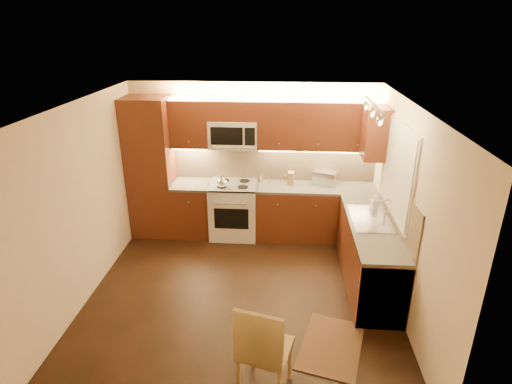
# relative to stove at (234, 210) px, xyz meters

# --- Properties ---
(floor) EXTENTS (4.00, 4.00, 0.01)m
(floor) POSITION_rel_stove_xyz_m (0.30, -1.68, -0.46)
(floor) COLOR black
(floor) RESTS_ON ground
(ceiling) EXTENTS (4.00, 4.00, 0.01)m
(ceiling) POSITION_rel_stove_xyz_m (0.30, -1.68, 2.04)
(ceiling) COLOR beige
(ceiling) RESTS_ON ground
(wall_back) EXTENTS (4.00, 0.01, 2.50)m
(wall_back) POSITION_rel_stove_xyz_m (0.30, 0.32, 0.79)
(wall_back) COLOR beige
(wall_back) RESTS_ON ground
(wall_front) EXTENTS (4.00, 0.01, 2.50)m
(wall_front) POSITION_rel_stove_xyz_m (0.30, -3.67, 0.79)
(wall_front) COLOR beige
(wall_front) RESTS_ON ground
(wall_left) EXTENTS (0.01, 4.00, 2.50)m
(wall_left) POSITION_rel_stove_xyz_m (-1.70, -1.68, 0.79)
(wall_left) COLOR beige
(wall_left) RESTS_ON ground
(wall_right) EXTENTS (0.01, 4.00, 2.50)m
(wall_right) POSITION_rel_stove_xyz_m (2.30, -1.68, 0.79)
(wall_right) COLOR beige
(wall_right) RESTS_ON ground
(pantry) EXTENTS (0.70, 0.60, 2.30)m
(pantry) POSITION_rel_stove_xyz_m (-1.35, 0.02, 0.69)
(pantry) COLOR #46200F
(pantry) RESTS_ON floor
(base_cab_back_left) EXTENTS (0.62, 0.60, 0.86)m
(base_cab_back_left) POSITION_rel_stove_xyz_m (-0.69, 0.02, -0.03)
(base_cab_back_left) COLOR #46200F
(base_cab_back_left) RESTS_ON floor
(counter_back_left) EXTENTS (0.62, 0.60, 0.04)m
(counter_back_left) POSITION_rel_stove_xyz_m (-0.69, 0.02, 0.42)
(counter_back_left) COLOR #34322F
(counter_back_left) RESTS_ON base_cab_back_left
(base_cab_back_right) EXTENTS (1.92, 0.60, 0.86)m
(base_cab_back_right) POSITION_rel_stove_xyz_m (1.34, 0.02, -0.03)
(base_cab_back_right) COLOR #46200F
(base_cab_back_right) RESTS_ON floor
(counter_back_right) EXTENTS (1.92, 0.60, 0.04)m
(counter_back_right) POSITION_rel_stove_xyz_m (1.34, 0.02, 0.42)
(counter_back_right) COLOR #34322F
(counter_back_right) RESTS_ON base_cab_back_right
(base_cab_right) EXTENTS (0.60, 2.00, 0.86)m
(base_cab_right) POSITION_rel_stove_xyz_m (2.00, -1.28, -0.03)
(base_cab_right) COLOR #46200F
(base_cab_right) RESTS_ON floor
(counter_right) EXTENTS (0.60, 2.00, 0.04)m
(counter_right) POSITION_rel_stove_xyz_m (2.00, -1.28, 0.42)
(counter_right) COLOR #34322F
(counter_right) RESTS_ON base_cab_right
(dishwasher) EXTENTS (0.58, 0.60, 0.84)m
(dishwasher) POSITION_rel_stove_xyz_m (2.00, -1.98, -0.03)
(dishwasher) COLOR silver
(dishwasher) RESTS_ON floor
(backsplash_back) EXTENTS (3.30, 0.02, 0.60)m
(backsplash_back) POSITION_rel_stove_xyz_m (0.65, 0.31, 0.74)
(backsplash_back) COLOR tan
(backsplash_back) RESTS_ON wall_back
(backsplash_right) EXTENTS (0.02, 2.00, 0.60)m
(backsplash_right) POSITION_rel_stove_xyz_m (2.29, -1.28, 0.74)
(backsplash_right) COLOR tan
(backsplash_right) RESTS_ON wall_right
(upper_cab_back_left) EXTENTS (0.62, 0.35, 0.75)m
(upper_cab_back_left) POSITION_rel_stove_xyz_m (-0.69, 0.15, 1.42)
(upper_cab_back_left) COLOR #46200F
(upper_cab_back_left) RESTS_ON wall_back
(upper_cab_back_right) EXTENTS (1.92, 0.35, 0.75)m
(upper_cab_back_right) POSITION_rel_stove_xyz_m (1.34, 0.15, 1.42)
(upper_cab_back_right) COLOR #46200F
(upper_cab_back_right) RESTS_ON wall_back
(upper_cab_bridge) EXTENTS (0.76, 0.35, 0.31)m
(upper_cab_bridge) POSITION_rel_stove_xyz_m (0.00, 0.15, 1.63)
(upper_cab_bridge) COLOR #46200F
(upper_cab_bridge) RESTS_ON wall_back
(upper_cab_right_corner) EXTENTS (0.35, 0.50, 0.75)m
(upper_cab_right_corner) POSITION_rel_stove_xyz_m (2.12, -0.28, 1.42)
(upper_cab_right_corner) COLOR #46200F
(upper_cab_right_corner) RESTS_ON wall_right
(stove) EXTENTS (0.76, 0.65, 0.92)m
(stove) POSITION_rel_stove_xyz_m (0.00, 0.00, 0.00)
(stove) COLOR silver
(stove) RESTS_ON floor
(microwave) EXTENTS (0.76, 0.38, 0.44)m
(microwave) POSITION_rel_stove_xyz_m (0.00, 0.14, 1.26)
(microwave) COLOR silver
(microwave) RESTS_ON wall_back
(window_frame) EXTENTS (0.03, 1.44, 1.24)m
(window_frame) POSITION_rel_stove_xyz_m (2.29, -1.12, 1.14)
(window_frame) COLOR silver
(window_frame) RESTS_ON wall_right
(window_blinds) EXTENTS (0.02, 1.36, 1.16)m
(window_blinds) POSITION_rel_stove_xyz_m (2.27, -1.12, 1.14)
(window_blinds) COLOR silver
(window_blinds) RESTS_ON wall_right
(sink) EXTENTS (0.52, 0.86, 0.15)m
(sink) POSITION_rel_stove_xyz_m (2.00, -1.12, 0.52)
(sink) COLOR silver
(sink) RESTS_ON counter_right
(faucet) EXTENTS (0.20, 0.04, 0.30)m
(faucet) POSITION_rel_stove_xyz_m (2.18, -1.12, 0.59)
(faucet) COLOR silver
(faucet) RESTS_ON counter_right
(track_light_bar) EXTENTS (0.04, 1.20, 0.03)m
(track_light_bar) POSITION_rel_stove_xyz_m (1.85, -1.27, 2.00)
(track_light_bar) COLOR silver
(track_light_bar) RESTS_ON ceiling
(kettle) EXTENTS (0.21, 0.21, 0.20)m
(kettle) POSITION_rel_stove_xyz_m (-0.16, -0.16, 0.56)
(kettle) COLOR silver
(kettle) RESTS_ON stove
(toaster_oven) EXTENTS (0.45, 0.40, 0.22)m
(toaster_oven) POSITION_rel_stove_xyz_m (1.50, 0.17, 0.55)
(toaster_oven) COLOR silver
(toaster_oven) RESTS_ON counter_back_right
(knife_block) EXTENTS (0.10, 0.15, 0.20)m
(knife_block) POSITION_rel_stove_xyz_m (0.93, 0.12, 0.54)
(knife_block) COLOR olive
(knife_block) RESTS_ON counter_back_right
(spice_jar_a) EXTENTS (0.05, 0.05, 0.10)m
(spice_jar_a) POSITION_rel_stove_xyz_m (0.44, 0.18, 0.49)
(spice_jar_a) COLOR silver
(spice_jar_a) RESTS_ON counter_back_right
(spice_jar_b) EXTENTS (0.06, 0.06, 0.10)m
(spice_jar_b) POSITION_rel_stove_xyz_m (0.84, 0.26, 0.49)
(spice_jar_b) COLOR brown
(spice_jar_b) RESTS_ON counter_back_right
(spice_jar_c) EXTENTS (0.05, 0.05, 0.09)m
(spice_jar_c) POSITION_rel_stove_xyz_m (0.59, 0.15, 0.48)
(spice_jar_c) COLOR silver
(spice_jar_c) RESTS_ON counter_back_right
(spice_jar_d) EXTENTS (0.05, 0.05, 0.09)m
(spice_jar_d) POSITION_rel_stove_xyz_m (0.45, 0.26, 0.49)
(spice_jar_d) COLOR #995A2E
(spice_jar_d) RESTS_ON counter_back_right
(soap_bottle) EXTENTS (0.11, 0.11, 0.20)m
(soap_bottle) POSITION_rel_stove_xyz_m (2.11, -0.78, 0.54)
(soap_bottle) COLOR #B9B9BE
(soap_bottle) RESTS_ON counter_right
(rug) EXTENTS (0.87, 1.09, 0.01)m
(rug) POSITION_rel_stove_xyz_m (1.40, -2.58, -0.45)
(rug) COLOR black
(rug) RESTS_ON floor
(dining_chair) EXTENTS (0.57, 0.57, 1.05)m
(dining_chair) POSITION_rel_stove_xyz_m (0.69, -3.21, 0.07)
(dining_chair) COLOR olive
(dining_chair) RESTS_ON floor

